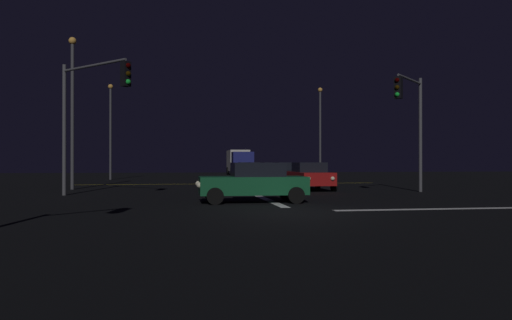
% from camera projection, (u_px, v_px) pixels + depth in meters
% --- Properties ---
extents(ground, '(120.00, 120.00, 0.10)m').
position_uv_depth(ground, '(294.00, 213.00, 15.79)').
color(ground, black).
extents(stop_line_north, '(0.35, 14.95, 0.01)m').
position_uv_depth(stop_line_north, '(254.00, 194.00, 24.39)').
color(stop_line_north, white).
rests_on(stop_line_north, ground).
extents(centre_line_ns, '(22.00, 0.15, 0.01)m').
position_uv_depth(centre_line_ns, '(230.00, 184.00, 35.85)').
color(centre_line_ns, yellow).
rests_on(centre_line_ns, ground).
extents(sedan_red, '(2.02, 4.33, 1.57)m').
position_uv_depth(sedan_red, '(310.00, 176.00, 27.89)').
color(sedan_red, maroon).
rests_on(sedan_red, ground).
extents(sedan_black, '(2.02, 4.33, 1.57)m').
position_uv_depth(sedan_black, '(288.00, 174.00, 33.36)').
color(sedan_black, black).
rests_on(sedan_black, ground).
extents(sedan_silver, '(2.02, 4.33, 1.57)m').
position_uv_depth(sedan_silver, '(273.00, 172.00, 39.59)').
color(sedan_silver, '#B7B7BC').
rests_on(sedan_silver, ground).
extents(sedan_orange, '(2.02, 4.33, 1.57)m').
position_uv_depth(sedan_orange, '(258.00, 170.00, 46.10)').
color(sedan_orange, '#C66014').
rests_on(sedan_orange, ground).
extents(sedan_gray, '(2.02, 4.33, 1.57)m').
position_uv_depth(sedan_gray, '(247.00, 169.00, 52.39)').
color(sedan_gray, slate).
rests_on(sedan_gray, ground).
extents(box_truck, '(2.68, 8.28, 3.08)m').
position_uv_depth(box_truck, '(239.00, 161.00, 60.10)').
color(box_truck, navy).
rests_on(box_truck, ground).
extents(sedan_green_crossing, '(4.33, 2.02, 1.57)m').
position_uv_depth(sedan_green_crossing, '(254.00, 182.00, 19.37)').
color(sedan_green_crossing, '#14512D').
rests_on(sedan_green_crossing, ground).
extents(traffic_signal_ne, '(2.69, 2.69, 6.09)m').
position_uv_depth(traffic_signal_ne, '(411.00, 112.00, 25.05)').
color(traffic_signal_ne, '#4C4C51').
rests_on(traffic_signal_ne, ground).
extents(traffic_signal_nw, '(3.50, 3.50, 6.25)m').
position_uv_depth(traffic_signal_nw, '(89.00, 102.00, 22.25)').
color(traffic_signal_nw, '#4C4C51').
rests_on(traffic_signal_nw, ground).
extents(streetlamp_right_far, '(0.44, 0.44, 8.80)m').
position_uv_depth(streetlamp_right_far, '(320.00, 126.00, 47.27)').
color(streetlamp_right_far, '#424247').
rests_on(streetlamp_right_far, ground).
extents(streetlamp_left_far, '(0.44, 0.44, 8.64)m').
position_uv_depth(streetlamp_left_far, '(110.00, 124.00, 44.22)').
color(streetlamp_left_far, '#424247').
rests_on(streetlamp_left_far, ground).
extents(streetlamp_left_near, '(0.44, 0.44, 8.86)m').
position_uv_depth(streetlamp_left_near, '(72.00, 101.00, 28.42)').
color(streetlamp_left_near, '#424247').
rests_on(streetlamp_left_near, ground).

